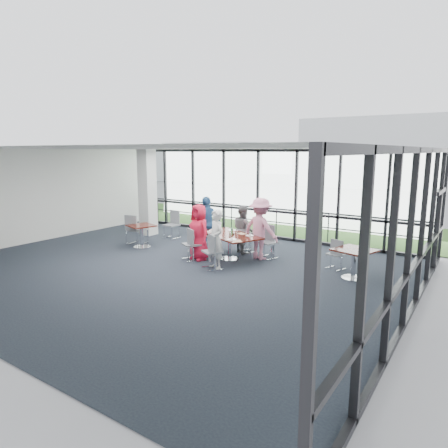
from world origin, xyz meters
The scene contains 42 objects.
floor centered at (0.00, 0.00, -0.01)m, with size 12.00×10.00×0.02m, color #1C202C.
ceiling centered at (0.00, 0.00, 3.20)m, with size 12.00×10.00×0.04m, color silver.
wall_left centered at (-6.00, 0.00, 1.60)m, with size 0.10×10.00×3.20m, color silver.
curtain_wall_back centered at (0.00, 5.00, 1.60)m, with size 12.00×0.10×3.20m, color white.
curtain_wall_right centered at (6.00, 0.00, 1.60)m, with size 0.10×10.00×3.20m, color white.
exit_door centered at (6.00, 3.75, 1.05)m, with size 0.12×1.60×2.10m, color black.
structural_column centered at (-3.60, 3.00, 1.60)m, with size 0.50×0.50×3.20m, color silver.
apron centered at (0.00, 10.00, -0.02)m, with size 80.00×70.00×0.02m, color gray.
grass_strip centered at (0.00, 8.00, 0.01)m, with size 80.00×5.00×0.01m, color #33611D.
hangar_aux centered at (-18.00, 28.00, 2.00)m, with size 10.00×6.00×4.00m, color silver.
guard_rail centered at (0.00, 5.60, 0.50)m, with size 0.06×0.06×12.00m, color #2D2D33.
main_table centered at (0.89, 1.74, 0.63)m, with size 2.22×1.76×0.75m.
side_table_left centered at (-2.32, 1.36, 0.62)m, with size 0.98×0.98×0.75m.
side_table_right centered at (4.43, 1.93, 0.64)m, with size 1.09×1.09×0.75m.
diner_near_left centered at (0.16, 1.24, 0.82)m, with size 0.80×0.52×1.63m, color red.
diner_near_right centered at (1.09, 0.76, 0.80)m, with size 0.59×0.43×1.61m, color silver.
diner_far_left centered at (0.80, 2.64, 0.75)m, with size 0.73×0.45×1.49m, color slate.
diner_far_right centered at (1.61, 2.28, 0.90)m, with size 1.17×0.60×1.81m, color #CF7A95.
diner_end centered at (-0.28, 2.23, 0.87)m, with size 1.02×0.56×1.73m, color #2D5A8D.
chair_main_nl centered at (0.02, 1.05, 0.47)m, with size 0.46×0.46×0.94m, color slate, non-canonical shape.
chair_main_nr centered at (1.04, 0.66, 0.48)m, with size 0.47×0.47×0.96m, color slate, non-canonical shape.
chair_main_fl centered at (0.87, 2.81, 0.42)m, with size 0.41×0.41×0.84m, color slate, non-canonical shape.
chair_main_fr centered at (1.76, 2.48, 0.48)m, with size 0.47×0.47×0.95m, color slate, non-canonical shape.
chair_main_end centered at (-0.41, 2.37, 0.49)m, with size 0.47×0.47×0.97m, color slate, non-canonical shape.
chair_spare_la centered at (-2.78, 1.60, 0.50)m, with size 0.49×0.49×0.99m, color slate, non-canonical shape.
chair_spare_lb centered at (-2.42, 2.97, 0.49)m, with size 0.48×0.48×0.97m, color slate, non-canonical shape.
chair_spare_r centered at (3.80, 2.49, 0.41)m, with size 0.40×0.40×0.83m, color slate, non-canonical shape.
plate_nl centered at (0.22, 1.67, 0.76)m, with size 0.26×0.26×0.01m, color white.
plate_nr centered at (1.34, 1.15, 0.76)m, with size 0.28×0.28×0.01m, color white.
plate_fl centered at (0.65, 2.26, 0.76)m, with size 0.29×0.29×0.01m, color white.
plate_fr centered at (1.49, 1.87, 0.76)m, with size 0.24×0.24×0.01m, color white.
plate_end centered at (0.16, 2.02, 0.76)m, with size 0.27×0.27×0.01m, color white.
tumbler_a centered at (0.53, 1.62, 0.82)m, with size 0.07×0.07×0.13m, color white.
tumbler_b centered at (1.09, 1.45, 0.82)m, with size 0.07×0.07×0.13m, color white.
tumbler_c centered at (1.04, 1.92, 0.82)m, with size 0.07×0.07×0.13m, color white.
tumbler_d centered at (0.24, 1.91, 0.83)m, with size 0.08×0.08×0.15m, color white.
menu_a centered at (0.61, 1.40, 0.75)m, with size 0.28×0.20×0.00m, color beige.
menu_b centered at (1.54, 1.11, 0.75)m, with size 0.31×0.22×0.00m, color beige.
menu_c centered at (1.14, 2.00, 0.75)m, with size 0.28×0.20×0.00m, color beige.
condiment_caddy centered at (0.96, 1.77, 0.77)m, with size 0.10×0.07×0.04m, color black.
ketchup_bottle centered at (0.97, 1.74, 0.84)m, with size 0.06×0.06×0.18m, color #B02B15.
green_bottle centered at (0.98, 1.71, 0.85)m, with size 0.05×0.05×0.20m, color #257A3F.
Camera 1 is at (7.06, -7.78, 3.14)m, focal length 32.00 mm.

